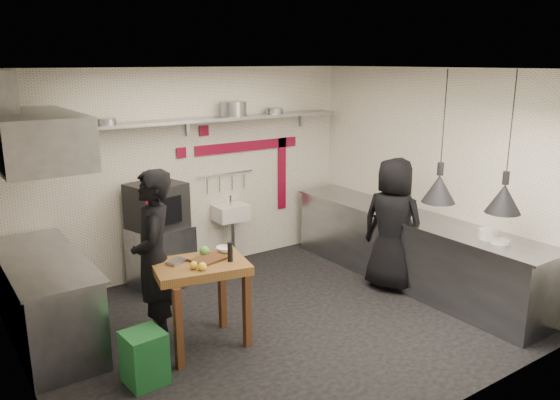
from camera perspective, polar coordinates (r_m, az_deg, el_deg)
floor at (r=6.29m, az=-0.56°, el=-12.89°), size 5.00×5.00×0.00m
ceiling at (r=5.59m, az=-0.63°, el=13.54°), size 5.00×5.00×0.00m
wall_back at (r=7.57m, az=-9.57°, el=2.89°), size 5.00×0.04×2.80m
wall_front at (r=4.29m, az=15.47°, el=-6.35°), size 5.00×0.04×2.80m
wall_left at (r=4.90m, az=-25.64°, el=-4.69°), size 0.04×4.20×2.80m
wall_right at (r=7.44m, az=15.56°, el=2.36°), size 0.04×4.20×2.80m
red_band_horiz at (r=7.95m, az=-3.37°, el=5.65°), size 1.70×0.02×0.14m
red_band_vert at (r=8.35m, az=0.19°, el=2.76°), size 0.14×0.02×1.10m
red_tile_a at (r=7.57m, az=-7.96°, el=7.17°), size 0.14×0.02×0.14m
red_tile_b at (r=7.46m, az=-10.29°, el=4.88°), size 0.14×0.02×0.14m
back_shelf at (r=7.30m, az=-9.19°, el=8.21°), size 4.60×0.34×0.04m
shelf_bracket_left at (r=6.86m, az=-24.21°, el=5.91°), size 0.04×0.06×0.24m
shelf_bracket_mid at (r=7.45m, az=-9.67°, el=7.53°), size 0.04×0.06×0.24m
shelf_bracket_right at (r=8.43m, az=2.21°, el=8.49°), size 0.04×0.06×0.24m
pan_far_left at (r=6.76m, az=-21.73°, el=7.45°), size 0.35×0.35×0.09m
pan_mid_left at (r=6.89m, az=-17.67°, el=7.82°), size 0.28×0.28×0.07m
stock_pot at (r=7.58m, az=-4.88°, el=9.47°), size 0.43×0.43×0.20m
pan_right at (r=7.94m, az=-0.59°, el=9.31°), size 0.31×0.31×0.08m
oven_stand at (r=7.32m, az=-12.29°, el=-5.79°), size 0.82×0.77×0.80m
combi_oven at (r=7.11m, az=-12.76°, el=-0.59°), size 0.74×0.71×0.58m
oven_door at (r=6.85m, az=-12.07°, el=-1.10°), size 0.49×0.15×0.46m
oven_glass at (r=6.82m, az=-11.60°, el=-1.16°), size 0.39×0.11×0.34m
hand_sink at (r=7.80m, az=-5.16°, el=-1.31°), size 0.46×0.34×0.22m
sink_tap at (r=7.76m, az=-5.19°, el=-0.03°), size 0.03×0.03×0.14m
sink_drain at (r=7.90m, az=-4.95°, el=-4.45°), size 0.06×0.06×0.66m
utensil_rail at (r=7.79m, az=-5.76°, el=2.74°), size 0.90×0.02×0.02m
counter_right at (r=7.44m, az=13.32°, el=-5.12°), size 0.70×3.80×0.90m
counter_right_top at (r=7.30m, az=13.53°, el=-1.67°), size 0.76×3.90×0.03m
plate_stack at (r=6.57m, az=20.98°, el=-3.38°), size 0.28×0.28×0.11m
small_bowl_right at (r=6.48m, az=22.00°, el=-3.99°), size 0.26×0.26×0.05m
counter_left at (r=6.25m, az=-23.16°, el=-9.73°), size 0.70×1.90×0.90m
counter_left_top at (r=6.09m, az=-23.59°, el=-5.72°), size 0.76×2.00×0.03m
extractor_hood at (r=5.82m, az=-24.32°, el=5.89°), size 0.78×1.60×0.50m
hood_duct at (r=5.74m, az=-27.21°, el=9.51°), size 0.28×0.28×0.50m
green_bin at (r=5.33m, az=-13.98°, el=-15.68°), size 0.37×0.37×0.50m
prep_table at (r=5.72m, az=-8.17°, el=-10.80°), size 1.03×0.81×0.92m
cutting_board at (r=5.59m, az=-7.43°, el=-6.14°), size 0.38×0.31×0.02m
pepper_mill at (r=5.51m, az=-5.23°, el=-5.42°), size 0.06×0.06×0.20m
lemon_a at (r=5.38m, az=-9.01°, el=-6.74°), size 0.08×0.08×0.08m
lemon_b at (r=5.34m, az=-8.13°, el=-6.89°), size 0.10×0.10×0.08m
veg_ball at (r=5.72m, az=-7.88°, el=-5.30°), size 0.12×0.12×0.11m
steel_tray at (r=5.57m, az=-10.73°, el=-6.36°), size 0.23×0.19×0.03m
bowl at (r=5.80m, az=-5.80°, el=-5.18°), size 0.19×0.19×0.06m
heat_lamp_near at (r=6.05m, az=16.64°, el=6.27°), size 0.40×0.40×1.42m
heat_lamp_far at (r=6.16m, az=22.87°, el=5.49°), size 0.49×0.49×1.50m
chef_left at (r=5.72m, az=-13.04°, el=-6.00°), size 0.67×0.79×1.85m
chef_right at (r=7.09m, az=11.70°, el=-2.51°), size 0.79×0.97×1.72m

